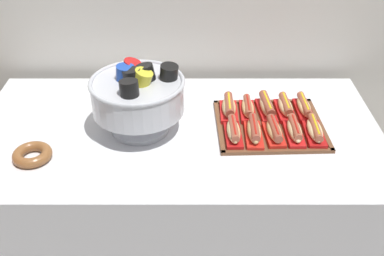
# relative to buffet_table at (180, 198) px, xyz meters

# --- Properties ---
(buffet_table) EXTENTS (1.56, 0.83, 0.75)m
(buffet_table) POSITION_rel_buffet_table_xyz_m (0.00, 0.00, 0.00)
(buffet_table) COLOR silver
(buffet_table) RESTS_ON ground_plane
(serving_tray) EXTENTS (0.42, 0.37, 0.01)m
(serving_tray) POSITION_rel_buffet_table_xyz_m (0.35, 0.02, 0.36)
(serving_tray) COLOR brown
(serving_tray) RESTS_ON buffet_table
(hot_dog_0) EXTENTS (0.06, 0.17, 0.06)m
(hot_dog_0) POSITION_rel_buffet_table_xyz_m (0.21, -0.07, 0.39)
(hot_dog_0) COLOR #B21414
(hot_dog_0) RESTS_ON serving_tray
(hot_dog_1) EXTENTS (0.06, 0.18, 0.06)m
(hot_dog_1) POSITION_rel_buffet_table_xyz_m (0.28, -0.07, 0.39)
(hot_dog_1) COLOR red
(hot_dog_1) RESTS_ON serving_tray
(hot_dog_2) EXTENTS (0.07, 0.16, 0.06)m
(hot_dog_2) POSITION_rel_buffet_table_xyz_m (0.36, -0.06, 0.39)
(hot_dog_2) COLOR red
(hot_dog_2) RESTS_ON serving_tray
(hot_dog_3) EXTENTS (0.06, 0.17, 0.06)m
(hot_dog_3) POSITION_rel_buffet_table_xyz_m (0.43, -0.06, 0.39)
(hot_dog_3) COLOR red
(hot_dog_3) RESTS_ON serving_tray
(hot_dog_4) EXTENTS (0.07, 0.17, 0.06)m
(hot_dog_4) POSITION_rel_buffet_table_xyz_m (0.51, -0.06, 0.39)
(hot_dog_4) COLOR #B21414
(hot_dog_4) RESTS_ON serving_tray
(hot_dog_5) EXTENTS (0.07, 0.16, 0.07)m
(hot_dog_5) POSITION_rel_buffet_table_xyz_m (0.20, 0.10, 0.39)
(hot_dog_5) COLOR red
(hot_dog_5) RESTS_ON serving_tray
(hot_dog_6) EXTENTS (0.06, 0.16, 0.06)m
(hot_dog_6) POSITION_rel_buffet_table_xyz_m (0.28, 0.10, 0.39)
(hot_dog_6) COLOR red
(hot_dog_6) RESTS_ON serving_tray
(hot_dog_7) EXTENTS (0.07, 0.18, 0.07)m
(hot_dog_7) POSITION_rel_buffet_table_xyz_m (0.35, 0.10, 0.39)
(hot_dog_7) COLOR red
(hot_dog_7) RESTS_ON serving_tray
(hot_dog_8) EXTENTS (0.07, 0.16, 0.06)m
(hot_dog_8) POSITION_rel_buffet_table_xyz_m (0.43, 0.10, 0.39)
(hot_dog_8) COLOR red
(hot_dog_8) RESTS_ON serving_tray
(hot_dog_9) EXTENTS (0.06, 0.17, 0.06)m
(hot_dog_9) POSITION_rel_buffet_table_xyz_m (0.50, 0.11, 0.39)
(hot_dog_9) COLOR #B21414
(hot_dog_9) RESTS_ON serving_tray
(punch_bowl) EXTENTS (0.35, 0.35, 0.27)m
(punch_bowl) POSITION_rel_buffet_table_xyz_m (-0.14, -0.00, 0.51)
(punch_bowl) COLOR silver
(punch_bowl) RESTS_ON buffet_table
(donut) EXTENTS (0.14, 0.14, 0.04)m
(donut) POSITION_rel_buffet_table_xyz_m (-0.50, -0.18, 0.37)
(donut) COLOR brown
(donut) RESTS_ON buffet_table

